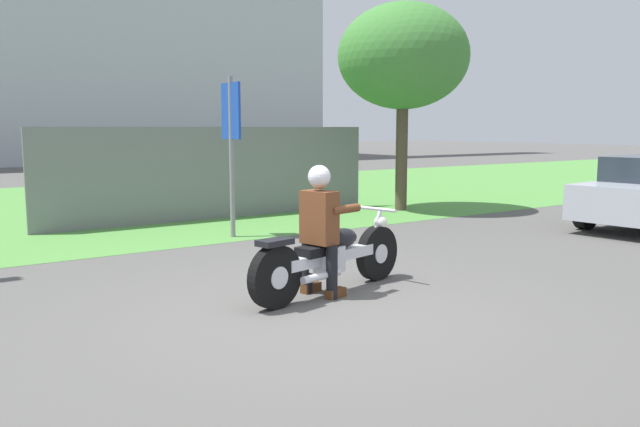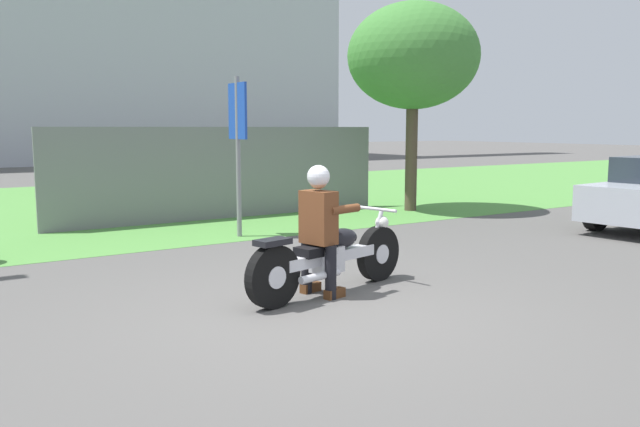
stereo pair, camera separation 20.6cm
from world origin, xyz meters
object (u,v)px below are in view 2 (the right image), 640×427
Objects in this scene: rider_lead at (320,220)px; tree_roadside at (413,57)px; motorcycle_lead at (331,257)px; sign_banner at (238,131)px.

tree_roadside is at bearing 28.86° from rider_lead.
rider_lead is at bearing -138.59° from tree_roadside.
sign_banner reaches higher than motorcycle_lead.
tree_roadside is at bearing 12.34° from sign_banner.
rider_lead is at bearing -103.67° from sign_banner.
motorcycle_lead is 0.46m from rider_lead.
motorcycle_lead is at bearing -101.44° from sign_banner.
rider_lead is 0.32× the size of tree_roadside.
tree_roadside is 4.94m from sign_banner.
rider_lead is (-0.17, -0.03, 0.43)m from motorcycle_lead.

